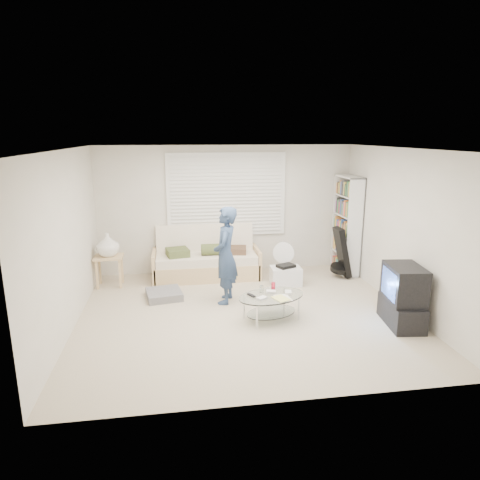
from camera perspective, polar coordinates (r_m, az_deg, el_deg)
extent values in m
plane|color=tan|center=(6.69, 0.62, -9.87)|extent=(5.00, 5.00, 0.00)
cube|color=beige|center=(8.47, -1.81, 4.09)|extent=(5.00, 0.02, 2.50)
cube|color=beige|center=(4.18, 5.66, -6.51)|extent=(5.00, 0.02, 2.50)
cube|color=beige|center=(6.39, -22.06, -0.23)|extent=(0.02, 4.50, 2.50)
cube|color=beige|center=(7.13, 20.91, 1.26)|extent=(0.02, 4.50, 2.50)
cube|color=white|center=(6.12, 0.68, 12.05)|extent=(5.00, 4.50, 0.02)
cube|color=white|center=(8.40, -1.81, 6.07)|extent=(2.32, 0.06, 1.62)
cube|color=black|center=(8.38, -1.79, 6.06)|extent=(2.20, 0.01, 1.50)
cube|color=silver|center=(8.36, -1.77, 6.03)|extent=(2.16, 0.04, 1.50)
cube|color=silver|center=(8.38, -1.79, 6.05)|extent=(2.32, 0.08, 1.62)
cube|color=tan|center=(8.29, -4.48, -3.96)|extent=(1.97, 0.79, 0.31)
cube|color=#F3E4CC|center=(8.20, -4.50, -2.44)|extent=(1.89, 0.73, 0.16)
cube|color=#F3E4CC|center=(8.45, -4.71, 0.12)|extent=(1.89, 0.22, 0.60)
cube|color=tan|center=(8.25, -11.34, -3.44)|extent=(0.06, 0.79, 0.55)
cube|color=tan|center=(8.38, 2.23, -2.89)|extent=(0.06, 0.79, 0.55)
cube|color=#404F2B|center=(8.11, -8.32, -1.64)|extent=(0.47, 0.47, 0.14)
cylinder|color=#404F2B|center=(8.10, -3.45, -1.25)|extent=(0.49, 0.22, 0.22)
cube|color=#4B3225|center=(8.22, -0.42, -1.35)|extent=(0.41, 0.41, 0.12)
cube|color=slate|center=(7.41, -10.09, -7.15)|extent=(0.65, 0.65, 0.13)
cube|color=tan|center=(8.06, -17.11, -2.17)|extent=(0.50, 0.40, 0.04)
cube|color=tan|center=(8.03, -18.53, -4.43)|extent=(0.04, 0.04, 0.54)
cube|color=tan|center=(7.97, -15.69, -4.36)|extent=(0.04, 0.04, 0.54)
cube|color=tan|center=(8.31, -18.19, -3.78)|extent=(0.04, 0.04, 0.54)
cube|color=tan|center=(8.25, -15.45, -3.71)|extent=(0.04, 0.04, 0.54)
imported|color=white|center=(8.00, -17.23, -0.59)|extent=(0.40, 0.40, 0.42)
cube|color=white|center=(8.67, 14.07, 1.95)|extent=(0.30, 0.81, 1.92)
cube|color=black|center=(8.40, 13.47, -1.59)|extent=(0.32, 0.35, 0.97)
cylinder|color=black|center=(8.48, 13.11, -3.70)|extent=(0.35, 0.36, 0.17)
cylinder|color=white|center=(8.42, 5.65, -4.71)|extent=(0.28, 0.28, 0.03)
cylinder|color=white|center=(8.37, 5.68, -3.56)|extent=(0.04, 0.04, 0.35)
cylinder|color=white|center=(8.29, 5.73, -1.64)|extent=(0.43, 0.26, 0.42)
cylinder|color=white|center=(8.29, 5.73, -1.64)|extent=(0.12, 0.10, 0.11)
cube|color=white|center=(7.94, 6.10, -4.78)|extent=(0.56, 0.40, 0.33)
cube|color=black|center=(7.88, 6.14, -3.46)|extent=(0.37, 0.32, 0.05)
cube|color=black|center=(6.72, 20.73, -9.05)|extent=(0.53, 0.86, 0.36)
cube|color=black|center=(6.57, 21.07, -5.47)|extent=(0.53, 0.73, 0.53)
cube|color=#5B8DFF|center=(6.49, 19.29, -5.55)|extent=(0.08, 0.52, 0.40)
ellipsoid|color=silver|center=(6.40, 4.22, -7.45)|extent=(1.18, 0.94, 0.02)
ellipsoid|color=silver|center=(6.50, 4.18, -9.60)|extent=(0.90, 0.71, 0.01)
cylinder|color=silver|center=(6.15, 2.28, -10.34)|extent=(0.03, 0.03, 0.36)
cylinder|color=silver|center=(6.49, 7.86, -9.10)|extent=(0.03, 0.03, 0.36)
cylinder|color=silver|center=(6.48, 0.52, -9.00)|extent=(0.03, 0.03, 0.36)
cylinder|color=silver|center=(6.81, 5.90, -7.92)|extent=(0.03, 0.03, 0.36)
cube|color=white|center=(6.23, 2.93, -7.76)|extent=(0.17, 0.15, 0.04)
cube|color=white|center=(6.48, 4.16, -6.89)|extent=(0.16, 0.12, 0.04)
cube|color=white|center=(6.48, 6.44, -6.96)|extent=(0.12, 0.16, 0.04)
cylinder|color=silver|center=(6.47, 2.90, -6.55)|extent=(0.06, 0.06, 0.11)
cylinder|color=#E12B48|center=(6.59, 4.46, -6.16)|extent=(0.06, 0.06, 0.12)
cube|color=black|center=(6.35, 1.51, -7.37)|extent=(0.11, 0.16, 0.02)
cube|color=white|center=(6.30, 5.74, -7.69)|extent=(0.23, 0.30, 0.01)
cube|color=#E8E377|center=(6.26, 5.47, -7.75)|extent=(0.27, 0.30, 0.01)
imported|color=navy|center=(6.92, -1.95, -2.07)|extent=(0.52, 0.66, 1.59)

